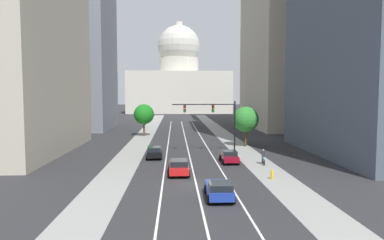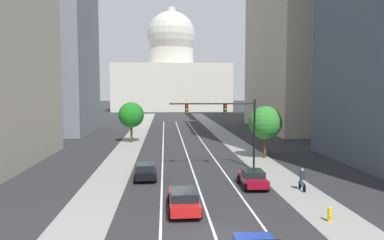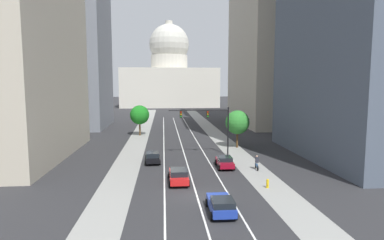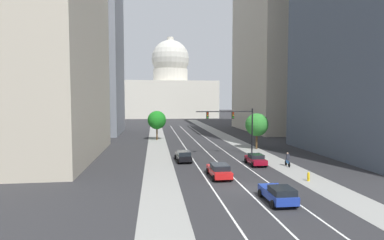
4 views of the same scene
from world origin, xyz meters
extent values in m
plane|color=#2B2B2D|center=(0.00, 40.00, 0.00)|extent=(400.00, 400.00, 0.00)
cube|color=gray|center=(-7.61, 35.00, 0.01)|extent=(3.52, 130.00, 0.01)
cube|color=gray|center=(7.61, 35.00, 0.01)|extent=(3.52, 130.00, 0.01)
cube|color=white|center=(-2.92, 25.00, 0.01)|extent=(0.16, 90.00, 0.01)
cube|color=white|center=(0.00, 25.00, 0.01)|extent=(0.16, 90.00, 0.01)
cube|color=white|center=(2.92, 25.00, 0.01)|extent=(0.16, 90.00, 0.01)
cube|color=#B7AD99|center=(-23.37, 17.75, 18.25)|extent=(14.26, 26.31, 36.51)
cube|color=gray|center=(-25.16, 49.99, 20.12)|extent=(17.84, 18.86, 40.23)
cube|color=#B7AD99|center=(26.50, 52.00, 25.47)|extent=(20.53, 29.30, 50.94)
cube|color=beige|center=(0.00, 122.41, 8.59)|extent=(42.84, 27.87, 17.17)
cylinder|color=beige|center=(0.00, 122.41, 20.29)|extent=(16.75, 16.75, 6.24)
sphere|color=beige|center=(0.00, 122.41, 28.41)|extent=(18.17, 18.17, 18.17)
cylinder|color=beige|center=(0.00, 122.41, 36.59)|extent=(3.27, 3.27, 4.54)
cube|color=red|center=(-1.46, 4.49, 0.63)|extent=(1.86, 4.72, 0.62)
cube|color=black|center=(-1.46, 4.03, 1.20)|extent=(1.70, 2.24, 0.53)
cylinder|color=black|center=(-2.39, 6.09, 0.32)|extent=(0.23, 0.64, 0.64)
cylinder|color=black|center=(-0.56, 6.10, 0.32)|extent=(0.23, 0.64, 0.64)
cylinder|color=black|center=(-2.36, 2.89, 0.32)|extent=(0.23, 0.64, 0.64)
cylinder|color=black|center=(-0.54, 2.90, 0.32)|extent=(0.23, 0.64, 0.64)
cube|color=#1E389E|center=(1.46, -3.71, 0.64)|extent=(1.84, 4.09, 0.63)
cube|color=black|center=(1.45, -4.63, 1.19)|extent=(1.68, 1.90, 0.47)
cylinder|color=black|center=(0.58, -2.31, 0.32)|extent=(0.23, 0.64, 0.64)
cylinder|color=black|center=(2.38, -2.33, 0.32)|extent=(0.23, 0.64, 0.64)
cylinder|color=black|center=(0.55, -5.08, 0.32)|extent=(0.23, 0.64, 0.64)
cylinder|color=black|center=(2.35, -5.10, 0.32)|extent=(0.23, 0.64, 0.64)
cube|color=maroon|center=(4.39, 9.87, 0.61)|extent=(1.77, 4.07, 0.59)
cube|color=black|center=(4.38, 9.69, 1.15)|extent=(1.60, 1.95, 0.49)
cylinder|color=black|center=(3.55, 11.25, 0.32)|extent=(0.23, 0.64, 0.64)
cylinder|color=black|center=(5.26, 11.23, 0.32)|extent=(0.23, 0.64, 0.64)
cylinder|color=black|center=(3.51, 8.50, 0.32)|extent=(0.23, 0.64, 0.64)
cylinder|color=black|center=(5.22, 8.48, 0.32)|extent=(0.23, 0.64, 0.64)
cube|color=black|center=(-4.39, 13.30, 0.63)|extent=(1.89, 4.54, 0.63)
cube|color=black|center=(-4.35, 12.55, 1.21)|extent=(1.65, 2.09, 0.53)
cylinder|color=black|center=(-5.30, 14.79, 0.32)|extent=(0.25, 0.65, 0.64)
cylinder|color=black|center=(-3.60, 14.86, 0.32)|extent=(0.25, 0.65, 0.64)
cylinder|color=black|center=(-5.17, 11.75, 0.32)|extent=(0.25, 0.65, 0.64)
cylinder|color=black|center=(-3.47, 11.82, 0.32)|extent=(0.25, 0.65, 0.64)
cylinder|color=black|center=(6.15, 16.57, 3.45)|extent=(0.20, 0.20, 6.90)
cylinder|color=black|center=(1.97, 16.57, 6.47)|extent=(8.35, 0.14, 0.14)
cube|color=black|center=(3.22, 16.57, 5.92)|extent=(0.32, 0.28, 0.96)
sphere|color=red|center=(3.22, 16.42, 6.22)|extent=(0.20, 0.20, 0.20)
sphere|color=orange|center=(3.22, 16.42, 5.92)|extent=(0.20, 0.20, 0.20)
sphere|color=green|center=(3.22, 16.42, 5.62)|extent=(0.20, 0.20, 0.20)
cube|color=black|center=(-0.53, 16.57, 5.92)|extent=(0.32, 0.28, 0.96)
sphere|color=red|center=(-0.53, 16.42, 6.22)|extent=(0.20, 0.20, 0.20)
sphere|color=orange|center=(-0.53, 16.42, 5.92)|extent=(0.20, 0.20, 0.20)
sphere|color=green|center=(-0.53, 16.42, 5.62)|extent=(0.20, 0.20, 0.20)
cylinder|color=yellow|center=(7.08, 1.84, 0.35)|extent=(0.26, 0.26, 0.70)
sphere|color=yellow|center=(7.08, 1.84, 0.78)|extent=(0.26, 0.26, 0.26)
cylinder|color=yellow|center=(7.08, 1.68, 0.39)|extent=(0.10, 0.12, 0.10)
cylinder|color=black|center=(7.96, 8.05, 0.33)|extent=(0.09, 0.66, 0.66)
cylinder|color=black|center=(8.02, 9.09, 0.33)|extent=(0.09, 0.66, 0.66)
cube|color=#1959B2|center=(7.99, 8.57, 0.55)|extent=(0.12, 1.00, 0.36)
cube|color=#262833|center=(7.99, 8.52, 1.18)|extent=(0.38, 0.30, 0.64)
sphere|color=tan|center=(7.99, 8.59, 1.61)|extent=(0.22, 0.22, 0.22)
cylinder|color=#51381E|center=(-7.62, 35.70, 1.39)|extent=(0.32, 0.32, 2.78)
sphere|color=#1B771D|center=(-7.62, 35.70, 4.10)|extent=(3.77, 3.77, 3.77)
cylinder|color=#51381E|center=(8.75, 21.96, 1.37)|extent=(0.32, 0.32, 2.74)
sphere|color=#308330|center=(8.75, 21.96, 4.07)|extent=(3.80, 3.80, 3.80)
camera|label=1|loc=(-1.81, -29.08, 7.81)|focal=32.38mm
camera|label=2|loc=(-2.64, -18.51, 7.83)|focal=34.05mm
camera|label=3|loc=(-2.95, -27.62, 10.03)|focal=29.96mm
camera|label=4|loc=(-8.18, -26.08, 8.01)|focal=28.18mm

